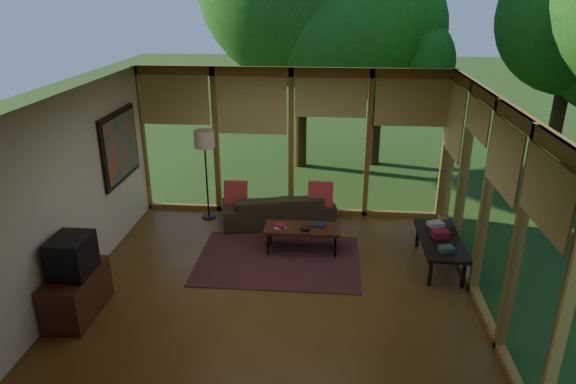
# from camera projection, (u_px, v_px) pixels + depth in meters

# --- Properties ---
(floor) EXTENTS (5.50, 5.50, 0.00)m
(floor) POSITION_uv_depth(u_px,v_px,m) (277.00, 281.00, 7.41)
(floor) COLOR brown
(floor) RESTS_ON ground
(ceiling) EXTENTS (5.50, 5.50, 0.00)m
(ceiling) POSITION_uv_depth(u_px,v_px,m) (275.00, 95.00, 6.42)
(ceiling) COLOR silver
(ceiling) RESTS_ON ground
(wall_left) EXTENTS (0.04, 5.00, 2.70)m
(wall_left) POSITION_uv_depth(u_px,v_px,m) (80.00, 188.00, 7.14)
(wall_left) COLOR beige
(wall_left) RESTS_ON ground
(wall_front) EXTENTS (5.50, 0.04, 2.70)m
(wall_front) POSITION_uv_depth(u_px,v_px,m) (246.00, 298.00, 4.60)
(wall_front) COLOR beige
(wall_front) RESTS_ON ground
(window_wall_back) EXTENTS (5.50, 0.12, 2.70)m
(window_wall_back) POSITION_uv_depth(u_px,v_px,m) (291.00, 143.00, 9.23)
(window_wall_back) COLOR olive
(window_wall_back) RESTS_ON ground
(window_wall_right) EXTENTS (0.12, 5.00, 2.70)m
(window_wall_right) POSITION_uv_depth(u_px,v_px,m) (485.00, 201.00, 6.69)
(window_wall_right) COLOR olive
(window_wall_right) RESTS_ON ground
(tree_ne) EXTENTS (2.91, 2.91, 4.61)m
(tree_ne) POSITION_uv_depth(u_px,v_px,m) (381.00, 28.00, 11.41)
(tree_ne) COLOR #3C2C15
(tree_ne) RESTS_ON ground
(rug) EXTENTS (2.50, 1.77, 0.01)m
(rug) POSITION_uv_depth(u_px,v_px,m) (278.00, 260.00, 7.98)
(rug) COLOR maroon
(rug) RESTS_ON floor
(sofa) EXTENTS (2.10, 1.20, 0.58)m
(sofa) POSITION_uv_depth(u_px,v_px,m) (278.00, 208.00, 9.17)
(sofa) COLOR #382C1C
(sofa) RESTS_ON floor
(pillow_left) EXTENTS (0.40, 0.21, 0.42)m
(pillow_left) POSITION_uv_depth(u_px,v_px,m) (236.00, 193.00, 9.08)
(pillow_left) COLOR maroon
(pillow_left) RESTS_ON sofa
(pillow_right) EXTENTS (0.43, 0.23, 0.46)m
(pillow_right) POSITION_uv_depth(u_px,v_px,m) (321.00, 194.00, 8.95)
(pillow_right) COLOR maroon
(pillow_right) RESTS_ON sofa
(ct_book_lower) EXTENTS (0.23, 0.20, 0.03)m
(ct_book_lower) POSITION_uv_depth(u_px,v_px,m) (280.00, 227.00, 8.10)
(ct_book_lower) COLOR #AFA99E
(ct_book_lower) RESTS_ON coffee_table
(ct_book_upper) EXTENTS (0.22, 0.20, 0.03)m
(ct_book_upper) POSITION_uv_depth(u_px,v_px,m) (280.00, 225.00, 8.09)
(ct_book_upper) COLOR maroon
(ct_book_upper) RESTS_ON coffee_table
(ct_book_side) EXTENTS (0.24, 0.19, 0.03)m
(ct_book_side) POSITION_uv_depth(u_px,v_px,m) (318.00, 225.00, 8.17)
(ct_book_side) COLOR #162033
(ct_book_side) RESTS_ON coffee_table
(ct_bowl) EXTENTS (0.16, 0.16, 0.07)m
(ct_bowl) POSITION_uv_depth(u_px,v_px,m) (305.00, 228.00, 8.01)
(ct_bowl) COLOR black
(ct_bowl) RESTS_ON coffee_table
(media_cabinet) EXTENTS (0.50, 1.00, 0.60)m
(media_cabinet) POSITION_uv_depth(u_px,v_px,m) (77.00, 294.00, 6.57)
(media_cabinet) COLOR #4B2114
(media_cabinet) RESTS_ON floor
(television) EXTENTS (0.45, 0.55, 0.50)m
(television) POSITION_uv_depth(u_px,v_px,m) (72.00, 256.00, 6.36)
(television) COLOR black
(television) RESTS_ON media_cabinet
(console_book_a) EXTENTS (0.23, 0.19, 0.07)m
(console_book_a) POSITION_uv_depth(u_px,v_px,m) (446.00, 249.00, 7.30)
(console_book_a) COLOR #315650
(console_book_a) RESTS_ON side_console
(console_book_b) EXTENTS (0.26, 0.21, 0.11)m
(console_book_b) POSITION_uv_depth(u_px,v_px,m) (440.00, 234.00, 7.71)
(console_book_b) COLOR maroon
(console_book_b) RESTS_ON side_console
(console_book_c) EXTENTS (0.28, 0.25, 0.06)m
(console_book_c) POSITION_uv_depth(u_px,v_px,m) (435.00, 224.00, 8.09)
(console_book_c) COLOR #AFA99E
(console_book_c) RESTS_ON side_console
(floor_lamp) EXTENTS (0.36, 0.36, 1.65)m
(floor_lamp) POSITION_uv_depth(u_px,v_px,m) (205.00, 144.00, 9.00)
(floor_lamp) COLOR black
(floor_lamp) RESTS_ON floor
(coffee_table) EXTENTS (1.20, 0.50, 0.43)m
(coffee_table) POSITION_uv_depth(u_px,v_px,m) (302.00, 229.00, 8.13)
(coffee_table) COLOR #4B2114
(coffee_table) RESTS_ON floor
(side_console) EXTENTS (0.60, 1.40, 0.46)m
(side_console) POSITION_uv_depth(u_px,v_px,m) (440.00, 241.00, 7.70)
(side_console) COLOR black
(side_console) RESTS_ON floor
(wall_painting) EXTENTS (0.06, 1.35, 1.15)m
(wall_painting) POSITION_uv_depth(u_px,v_px,m) (120.00, 146.00, 8.36)
(wall_painting) COLOR black
(wall_painting) RESTS_ON wall_left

